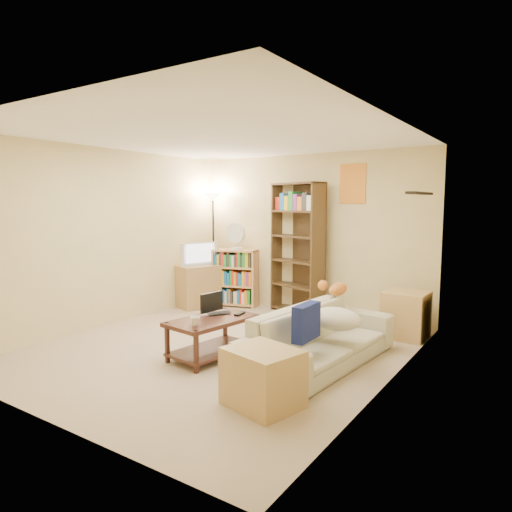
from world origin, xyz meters
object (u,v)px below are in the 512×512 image
object	(u,v)px
sofa	(321,337)
short_bookshelf	(235,278)
side_table	(406,314)
mug	(195,321)
coffee_table	(212,332)
desk_fan	(236,236)
floor_lamp	(213,215)
television	(198,254)
tabby_cat	(335,288)
tv_stand	(198,286)
tall_bookshelf	(297,245)
laptop	(220,314)
end_cabinet	(263,378)

from	to	relation	value
sofa	short_bookshelf	size ratio (longest dim) A/B	2.22
sofa	side_table	xyz separation A→B (m)	(0.48, 1.54, -0.00)
short_bookshelf	mug	bearing A→B (deg)	-77.76
coffee_table	short_bookshelf	distance (m)	2.63
mug	desk_fan	distance (m)	2.96
mug	short_bookshelf	bearing A→B (deg)	117.80
sofa	short_bookshelf	world-z (taller)	short_bookshelf
sofa	floor_lamp	xyz separation A→B (m)	(-3.00, 1.91, 1.23)
television	desk_fan	size ratio (longest dim) A/B	1.45
sofa	tabby_cat	xyz separation A→B (m)	(-0.19, 0.82, 0.38)
coffee_table	desk_fan	xyz separation A→B (m)	(-1.27, 2.22, 0.90)
tv_stand	tall_bookshelf	bearing A→B (deg)	38.41
tabby_cat	tall_bookshelf	bearing A→B (deg)	135.85
tv_stand	short_bookshelf	xyz separation A→B (m)	(0.48, 0.40, 0.13)
tv_stand	desk_fan	bearing A→B (deg)	54.20
laptop	tv_stand	world-z (taller)	tv_stand
laptop	tv_stand	size ratio (longest dim) A/B	0.48
tv_stand	end_cabinet	bearing A→B (deg)	-20.43
short_bookshelf	floor_lamp	world-z (taller)	floor_lamp
coffee_table	television	xyz separation A→B (m)	(-1.81, 1.87, 0.60)
short_bookshelf	desk_fan	distance (m)	0.72
coffee_table	short_bookshelf	world-z (taller)	short_bookshelf
short_bookshelf	floor_lamp	bearing A→B (deg)	153.17
short_bookshelf	coffee_table	bearing A→B (deg)	-75.21
floor_lamp	side_table	xyz separation A→B (m)	(3.48, -0.37, -1.23)
mug	floor_lamp	xyz separation A→B (m)	(-1.92, 2.71, 1.03)
mug	laptop	bearing A→B (deg)	96.48
tv_stand	short_bookshelf	size ratio (longest dim) A/B	0.73
laptop	floor_lamp	distance (m)	3.08
short_bookshelf	side_table	distance (m)	2.95
coffee_table	side_table	size ratio (longest dim) A/B	1.79
tv_stand	floor_lamp	size ratio (longest dim) A/B	0.37
tall_bookshelf	sofa	bearing A→B (deg)	-37.29
sofa	tall_bookshelf	world-z (taller)	tall_bookshelf
tall_bookshelf	short_bookshelf	bearing A→B (deg)	-156.39
television	coffee_table	bearing A→B (deg)	-115.03
laptop	short_bookshelf	distance (m)	2.47
laptop	floor_lamp	xyz separation A→B (m)	(-1.87, 2.20, 1.07)
floor_lamp	mug	bearing A→B (deg)	-54.66
coffee_table	short_bookshelf	size ratio (longest dim) A/B	1.12
short_bookshelf	side_table	bearing A→B (deg)	-20.71
tabby_cat	coffee_table	bearing A→B (deg)	-125.95
sofa	tabby_cat	bearing A→B (deg)	18.61
television	end_cabinet	size ratio (longest dim) A/B	1.09
laptop	tv_stand	xyz separation A→B (m)	(-1.80, 1.69, -0.11)
tall_bookshelf	end_cabinet	xyz separation A→B (m)	(1.35, -3.11, -0.83)
television	short_bookshelf	bearing A→B (deg)	-29.59
tall_bookshelf	television	bearing A→B (deg)	-144.43
mug	television	xyz separation A→B (m)	(-1.85, 2.20, 0.40)
tv_stand	tall_bookshelf	distance (m)	1.84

